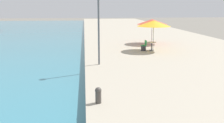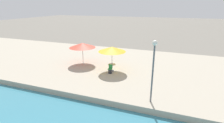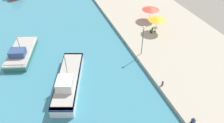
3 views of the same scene
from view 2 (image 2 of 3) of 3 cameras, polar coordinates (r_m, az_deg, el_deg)
quay_promenade at (r=27.71m, az=-24.73°, el=1.66°), size 16.00×90.00×0.54m
cafe_umbrella_pink at (r=18.24m, az=0.00°, el=4.05°), size 2.88×2.88×2.61m
cafe_umbrella_white at (r=20.84m, az=-9.66°, el=5.25°), size 3.09×3.09×2.52m
cafe_table at (r=18.63m, az=-0.05°, el=-1.50°), size 0.80×0.80×0.74m
cafe_chair_left at (r=18.05m, az=-0.59°, el=-2.87°), size 0.47×0.45×0.91m
lamppost at (r=12.21m, az=13.40°, el=-0.01°), size 0.36×0.36×4.56m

